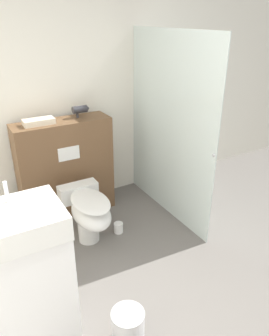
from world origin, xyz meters
TOP-DOWN VIEW (x-y plane):
  - ground_plane at (0.00, 0.00)m, footprint 12.00×12.00m
  - wall_back at (0.00, 2.20)m, footprint 8.00×0.06m
  - partition_panel at (-0.20, 1.95)m, footprint 0.99×0.32m
  - shower_glass at (0.77, 1.45)m, footprint 0.04×1.44m
  - toilet at (-0.21, 1.32)m, footprint 0.39×0.66m
  - sink_vanity at (-0.95, 0.56)m, footprint 0.56×0.45m
  - hair_drier at (0.02, 1.97)m, footprint 0.18×0.08m
  - folded_towel at (-0.42, 1.93)m, footprint 0.30×0.14m
  - spare_toilet_roll at (0.10, 1.32)m, footprint 0.09×0.09m
  - waste_bin at (-0.43, 0.16)m, footprint 0.22×0.22m

SIDE VIEW (x-z plane):
  - ground_plane at x=0.00m, z-range 0.00..0.00m
  - spare_toilet_roll at x=0.10m, z-range 0.00..0.11m
  - waste_bin at x=-0.43m, z-range 0.00..0.29m
  - toilet at x=-0.21m, z-range 0.08..0.60m
  - sink_vanity at x=-0.95m, z-range -0.07..1.08m
  - partition_panel at x=-0.20m, z-range 0.00..1.06m
  - shower_glass at x=0.77m, z-range 0.00..1.92m
  - folded_towel at x=-0.42m, z-range 1.06..1.12m
  - hair_drier at x=0.02m, z-range 1.08..1.20m
  - wall_back at x=0.00m, z-range 0.00..2.50m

